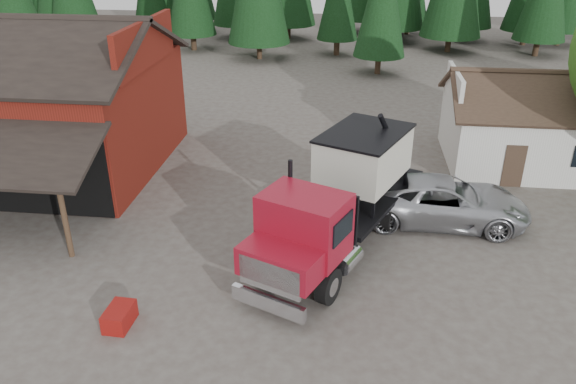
# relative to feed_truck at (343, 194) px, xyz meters

# --- Properties ---
(ground) EXTENTS (120.00, 120.00, 0.00)m
(ground) POSITION_rel_feed_truck_xyz_m (-4.02, -4.03, -2.12)
(ground) COLOR #4C433C
(ground) RESTS_ON ground
(red_barn) EXTENTS (12.80, 13.63, 7.18)m
(red_barn) POSITION_rel_feed_truck_xyz_m (-15.02, 5.88, 0.57)
(red_barn) COLOR maroon
(red_barn) RESTS_ON ground
(farmhouse) EXTENTS (8.60, 6.42, 4.65)m
(farmhouse) POSITION_rel_feed_truck_xyz_m (8.98, 8.97, -0.46)
(farmhouse) COLOR silver
(farmhouse) RESTS_ON ground
(conifer_backdrop) EXTENTS (76.00, 16.00, 16.00)m
(conifer_backdrop) POSITION_rel_feed_truck_xyz_m (-4.02, 37.97, -2.12)
(conifer_backdrop) COLOR black
(conifer_backdrop) RESTS_ON ground
(feed_truck) EXTENTS (6.49, 10.28, 4.54)m
(feed_truck) POSITION_rel_feed_truck_xyz_m (0.00, 0.00, 0.00)
(feed_truck) COLOR black
(feed_truck) RESTS_ON ground
(silver_car) EXTENTS (6.62, 3.17, 1.82)m
(silver_car) POSITION_rel_feed_truck_xyz_m (3.98, 2.28, -1.21)
(silver_car) COLOR #B3B5BC
(silver_car) RESTS_ON ground
(equip_box) EXTENTS (0.75, 1.13, 0.60)m
(equip_box) POSITION_rel_feed_truck_xyz_m (-6.41, -5.39, -1.82)
(equip_box) COLOR maroon
(equip_box) RESTS_ON ground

